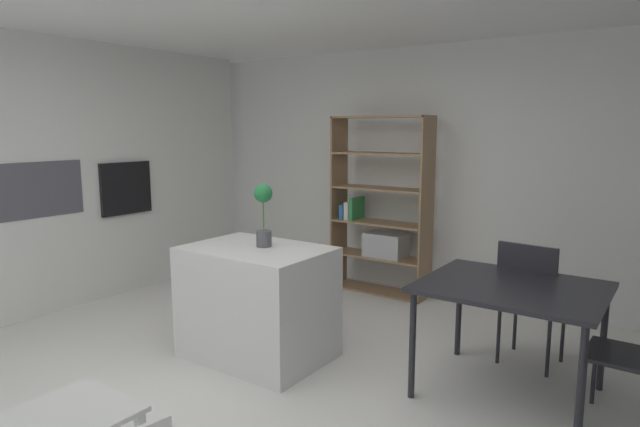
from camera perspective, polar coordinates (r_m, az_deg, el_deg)
ground_plane at (r=4.04m, az=-7.85°, el=-17.63°), size 9.05×9.05×0.00m
back_partition at (r=6.04m, az=10.65°, el=4.43°), size 6.58×0.06×2.68m
tall_cabinet_run_left at (r=6.02m, az=-29.03°, el=3.44°), size 0.62×5.20×2.68m
cabinet_niche_splashback at (r=5.72m, az=-28.12°, el=2.16°), size 0.01×0.98×0.53m
built_in_oven at (r=6.22m, az=-19.83°, el=2.56°), size 0.06×0.61×0.57m
kitchen_island at (r=4.35m, az=-6.64°, el=-9.30°), size 1.10×0.79×0.89m
potted_plant_on_island at (r=4.21m, az=-6.00°, el=0.30°), size 0.14×0.14×0.49m
open_bookshelf at (r=5.93m, az=6.36°, el=-0.40°), size 1.10×0.34×1.93m
dining_table at (r=3.86m, az=19.64°, el=-8.15°), size 1.15×0.97×0.77m
dining_chair_far at (r=4.38m, az=21.25°, el=-7.90°), size 0.47×0.44×0.97m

